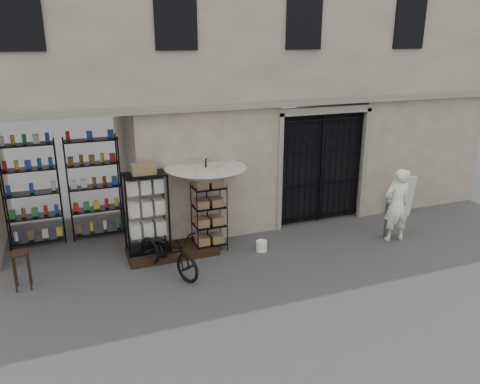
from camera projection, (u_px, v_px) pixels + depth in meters
name	position (u px, v px, depth m)	size (l,w,h in m)	color
ground	(298.00, 266.00, 10.14)	(80.00, 80.00, 0.00)	black
main_building	(232.00, 46.00, 12.29)	(14.00, 4.00, 9.00)	tan
shop_recess	(66.00, 186.00, 10.60)	(3.00, 1.70, 3.00)	black
shop_shelving	(64.00, 191.00, 11.10)	(2.70, 0.50, 2.50)	black
iron_gate	(318.00, 166.00, 12.30)	(2.50, 0.21, 3.00)	black
step_platform	(172.00, 251.00, 10.66)	(2.00, 0.90, 0.15)	black
display_cabinet	(147.00, 217.00, 10.29)	(1.00, 0.75, 1.94)	black
wire_rack	(209.00, 218.00, 10.71)	(0.81, 0.67, 1.60)	black
market_umbrella	(206.00, 171.00, 10.42)	(1.78, 1.80, 2.60)	black
white_bucket	(262.00, 246.00, 10.82)	(0.25, 0.25, 0.24)	white
bicycle	(169.00, 272.00, 9.84)	(0.64, 0.96, 1.83)	black
wooden_stool	(22.00, 270.00, 9.09)	(0.47, 0.47, 0.77)	black
steel_bollard	(388.00, 221.00, 11.44)	(0.17, 0.17, 0.90)	#606161
shopkeeper	(393.00, 239.00, 11.47)	(0.66, 1.80, 0.43)	white
easel_sign	(401.00, 194.00, 12.87)	(0.79, 0.83, 1.20)	silver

